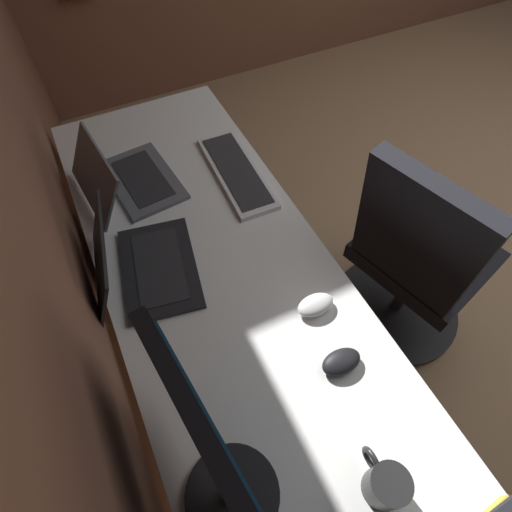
# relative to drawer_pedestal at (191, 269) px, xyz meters

# --- Properties ---
(desk) EXTENTS (2.05, 0.65, 0.73)m
(desk) POSITION_rel_drawer_pedestal_xyz_m (-0.44, -0.03, 0.31)
(desk) COLOR white
(desk) RESTS_ON ground
(drawer_pedestal) EXTENTS (0.40, 0.51, 0.69)m
(drawer_pedestal) POSITION_rel_drawer_pedestal_xyz_m (0.00, 0.00, 0.00)
(drawer_pedestal) COLOR white
(drawer_pedestal) RESTS_ON ground
(monitor_primary) EXTENTS (0.53, 0.20, 0.41)m
(monitor_primary) POSITION_rel_drawer_pedestal_xyz_m (-0.84, 0.17, 0.62)
(monitor_primary) COLOR black
(monitor_primary) RESTS_ON desk
(laptop_leftmost) EXTENTS (0.35, 0.33, 0.19)m
(laptop_leftmost) POSITION_rel_drawer_pedestal_xyz_m (0.14, 0.12, 0.43)
(laptop_leftmost) COLOR #595B60
(laptop_leftmost) RESTS_ON desk
(laptop_left) EXTENTS (0.37, 0.33, 0.20)m
(laptop_left) POSITION_rel_drawer_pedestal_xyz_m (-0.21, 0.18, 0.43)
(laptop_left) COLOR black
(laptop_left) RESTS_ON desk
(keyboard_main) EXTENTS (0.42, 0.16, 0.02)m
(keyboard_main) POSITION_rel_drawer_pedestal_xyz_m (0.04, -0.24, 0.39)
(keyboard_main) COLOR silver
(keyboard_main) RESTS_ON desk
(mouse_main) EXTENTS (0.06, 0.10, 0.03)m
(mouse_main) POSITION_rel_drawer_pedestal_xyz_m (-0.70, -0.19, 0.40)
(mouse_main) COLOR black
(mouse_main) RESTS_ON desk
(mouse_spare) EXTENTS (0.06, 0.10, 0.03)m
(mouse_spare) POSITION_rel_drawer_pedestal_xyz_m (-0.53, -0.21, 0.40)
(mouse_spare) COLOR silver
(mouse_spare) RESTS_ON desk
(coffee_mug) EXTENTS (0.12, 0.08, 0.09)m
(coffee_mug) POSITION_rel_drawer_pedestal_xyz_m (-0.96, -0.12, 0.43)
(coffee_mug) COLOR black
(coffee_mug) RESTS_ON desk
(office_chair) EXTENTS (0.56, 0.60, 0.97)m
(office_chair) POSITION_rel_drawer_pedestal_xyz_m (-0.43, -0.74, 0.11)
(office_chair) COLOR black
(office_chair) RESTS_ON ground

